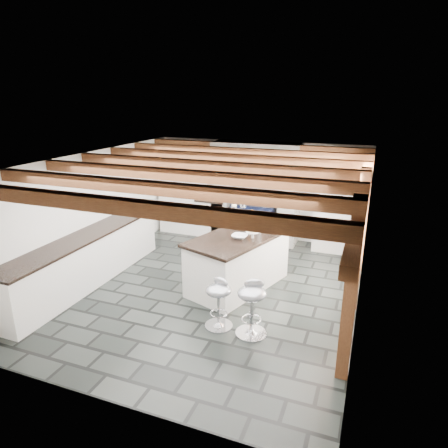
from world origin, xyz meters
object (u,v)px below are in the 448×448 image
at_px(kitchen_island, 238,260).
at_px(bar_stool_far, 219,298).
at_px(range_cooker, 254,221).
at_px(bar_stool_near, 252,302).

xyz_separation_m(kitchen_island, bar_stool_far, (0.17, -1.37, -0.02)).
relative_size(range_cooker, bar_stool_near, 1.18).
distance_m(range_cooker, bar_stool_far, 3.84).
distance_m(range_cooker, bar_stool_near, 3.97).
bearing_deg(bar_stool_near, range_cooker, 85.13).
xyz_separation_m(range_cooker, bar_stool_near, (1.11, -3.81, 0.06)).
distance_m(bar_stool_near, bar_stool_far, 0.51).
bearing_deg(range_cooker, bar_stool_far, -81.02).
xyz_separation_m(range_cooker, kitchen_island, (0.43, -2.42, 0.03)).
xyz_separation_m(range_cooker, bar_stool_far, (0.60, -3.79, 0.01)).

